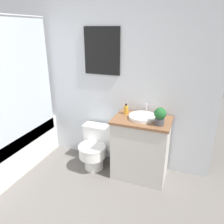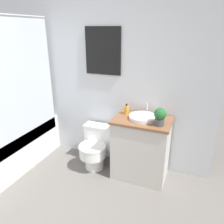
{
  "view_description": "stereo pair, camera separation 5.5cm",
  "coord_description": "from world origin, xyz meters",
  "px_view_note": "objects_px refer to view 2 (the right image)",
  "views": [
    {
      "loc": [
        1.38,
        -0.52,
        1.83
      ],
      "look_at": [
        0.55,
        1.69,
        0.93
      ],
      "focal_mm": 35.0,
      "sensor_mm": 36.0,
      "label": 1
    },
    {
      "loc": [
        1.44,
        -0.5,
        1.83
      ],
      "look_at": [
        0.55,
        1.69,
        0.93
      ],
      "focal_mm": 35.0,
      "sensor_mm": 36.0,
      "label": 2
    }
  ],
  "objects_px": {
    "soap_bottle": "(126,110)",
    "toilet": "(96,147)",
    "sink": "(143,117)",
    "potted_plant": "(160,116)"
  },
  "relations": [
    {
      "from": "soap_bottle",
      "to": "sink",
      "type": "bearing_deg",
      "value": -17.68
    },
    {
      "from": "soap_bottle",
      "to": "toilet",
      "type": "bearing_deg",
      "value": -164.61
    },
    {
      "from": "toilet",
      "to": "sink",
      "type": "relative_size",
      "value": 1.52
    },
    {
      "from": "potted_plant",
      "to": "soap_bottle",
      "type": "bearing_deg",
      "value": 156.63
    },
    {
      "from": "toilet",
      "to": "sink",
      "type": "xyz_separation_m",
      "value": [
        0.63,
        0.03,
        0.53
      ]
    },
    {
      "from": "sink",
      "to": "potted_plant",
      "type": "xyz_separation_m",
      "value": [
        0.22,
        -0.12,
        0.09
      ]
    },
    {
      "from": "sink",
      "to": "potted_plant",
      "type": "relative_size",
      "value": 1.8
    },
    {
      "from": "toilet",
      "to": "soap_bottle",
      "type": "height_order",
      "value": "soap_bottle"
    },
    {
      "from": "sink",
      "to": "soap_bottle",
      "type": "relative_size",
      "value": 2.76
    },
    {
      "from": "soap_bottle",
      "to": "potted_plant",
      "type": "xyz_separation_m",
      "value": [
        0.46,
        -0.2,
        0.06
      ]
    }
  ]
}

